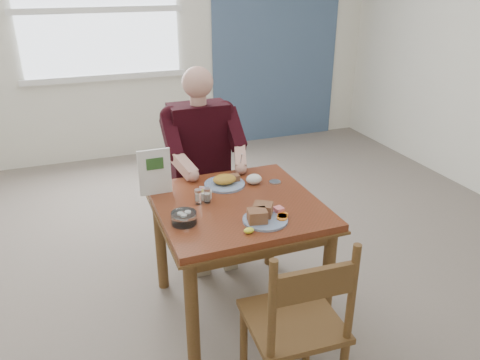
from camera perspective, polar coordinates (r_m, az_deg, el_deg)
name	(u,v)px	position (r m, az deg, el deg)	size (l,w,h in m)	color
floor	(238,308)	(3.07, -0.27, -15.29)	(6.00, 6.00, 0.00)	slate
wall_back	(139,29)	(5.32, -12.17, 17.59)	(5.50, 5.50, 0.00)	white
accent_panel	(277,24)	(5.77, 4.55, 18.48)	(1.60, 0.02, 2.80)	#425A7B
lemon_wedge	(249,230)	(2.35, 1.09, -6.17)	(0.05, 0.04, 0.03)	#F8FF35
napkin	(254,179)	(2.88, 1.70, 0.11)	(0.10, 0.08, 0.06)	white
metal_dish	(275,182)	(2.91, 4.28, -0.25)	(0.07, 0.07, 0.01)	silver
window	(98,10)	(5.23, -16.88, 19.24)	(1.72, 0.04, 1.42)	white
table	(238,219)	(2.71, -0.30, -4.80)	(0.92, 0.92, 0.75)	maroon
chair_far	(200,190)	(3.47, -4.88, -1.16)	(0.42, 0.42, 0.95)	brown
chair_near	(297,325)	(2.24, 6.96, -17.16)	(0.44, 0.44, 0.95)	brown
diner	(202,151)	(3.26, -4.64, 3.51)	(0.53, 0.56, 1.39)	gray
near_plate	(263,215)	(2.46, 2.87, -4.33)	(0.30, 0.30, 0.08)	white
far_plate	(225,181)	(2.86, -1.81, -0.16)	(0.26, 0.26, 0.07)	white
caddy	(204,194)	(2.71, -4.39, -1.73)	(0.12, 0.12, 0.07)	white
shakers	(203,196)	(2.64, -4.58, -1.95)	(0.09, 0.04, 0.09)	white
creamer	(184,218)	(2.45, -6.84, -4.60)	(0.17, 0.17, 0.06)	white
menu	(155,172)	(2.75, -10.35, 0.99)	(0.19, 0.02, 0.28)	white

